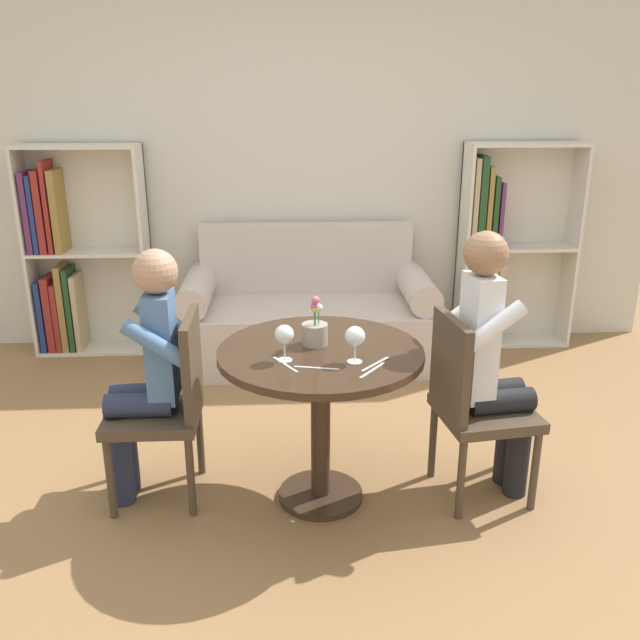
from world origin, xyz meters
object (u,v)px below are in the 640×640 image
couch (308,317)px  wine_glass_left (284,336)px  wine_glass_right (355,337)px  bookshelf_right (499,254)px  chair_left (169,400)px  person_right (492,363)px  flower_vase (315,330)px  person_left (146,372)px  chair_right (472,400)px  bookshelf_left (73,259)px

couch → wine_glass_left: 1.96m
wine_glass_right → couch: bearing=94.1°
bookshelf_right → chair_left: size_ratio=1.65×
person_right → flower_vase: (-0.80, 0.04, 0.16)m
couch → person_left: bearing=-115.0°
person_right → chair_right: bearing=95.6°
wine_glass_right → bookshelf_right: bearing=59.3°
couch → bookshelf_right: bookshelf_right is taller
wine_glass_left → flower_vase: 0.23m
chair_right → person_left: 1.49m
bookshelf_left → wine_glass_left: (1.51, -2.14, 0.19)m
person_right → bookshelf_right: bearing=-26.1°
bookshelf_right → wine_glass_right: 2.53m
bookshelf_left → chair_right: bookshelf_left is taller
person_left → flower_vase: (0.76, -0.01, 0.19)m
person_left → person_right: person_right is taller
chair_right → person_left: person_left is taller
chair_left → person_right: person_right is taller
person_right → bookshelf_left: bearing=42.4°
wine_glass_left → wine_glass_right: 0.30m
couch → bookshelf_left: bearing=170.9°
wine_glass_right → flower_vase: (-0.16, 0.21, -0.04)m
couch → flower_vase: (-0.02, -1.69, 0.52)m
bookshelf_left → bookshelf_right: same height
person_left → person_right: (1.57, -0.05, 0.03)m
couch → bookshelf_left: 1.73m
couch → person_right: bearing=-65.7°
chair_right → wine_glass_right: wine_glass_right is taller
chair_left → person_left: size_ratio=0.75×
flower_vase → bookshelf_left: bearing=130.0°
flower_vase → wine_glass_left: bearing=-126.9°
couch → wine_glass_right: size_ratio=10.93×
chair_left → wine_glass_right: 0.94m
flower_vase → wine_glass_right: bearing=-53.6°
couch → wine_glass_right: (0.14, -1.91, 0.56)m
wine_glass_right → chair_right: bearing=15.1°
person_right → wine_glass_left: size_ratio=8.02×
person_left → wine_glass_left: 0.70m
couch → flower_vase: flower_vase is taller
couch → wine_glass_right: couch is taller
bookshelf_left → person_right: size_ratio=1.16×
couch → person_right: size_ratio=1.36×
wine_glass_left → flower_vase: size_ratio=0.68×
wine_glass_right → person_right: bearing=14.9°
chair_left → wine_glass_left: wine_glass_left is taller
couch → person_left: size_ratio=1.45×
chair_right → wine_glass_left: size_ratio=5.65×
person_right → wine_glass_right: (-0.65, -0.17, 0.20)m
couch → bookshelf_left: bookshelf_left is taller
chair_left → chair_right: bearing=87.1°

